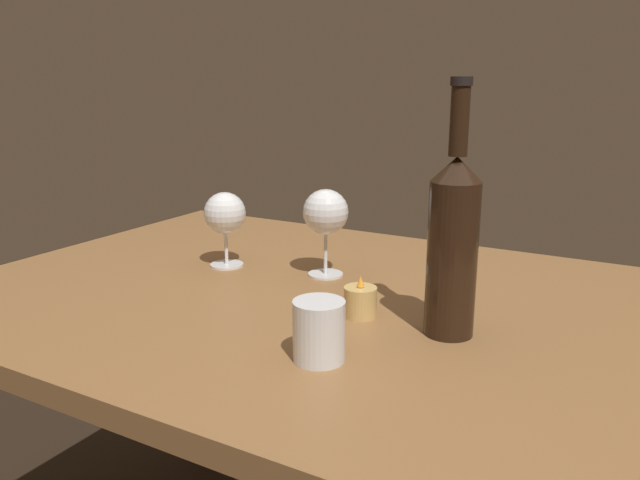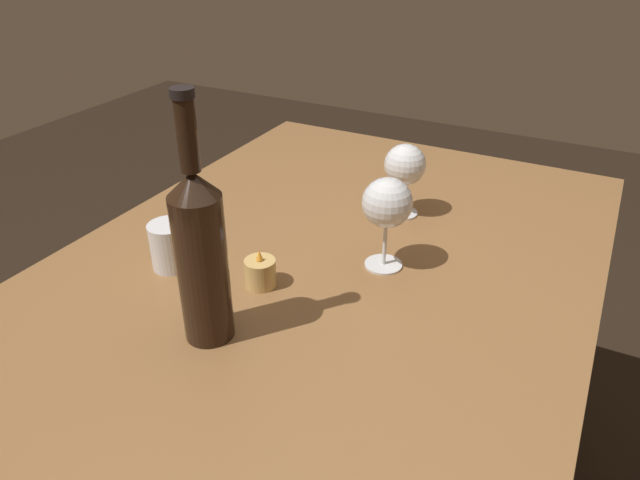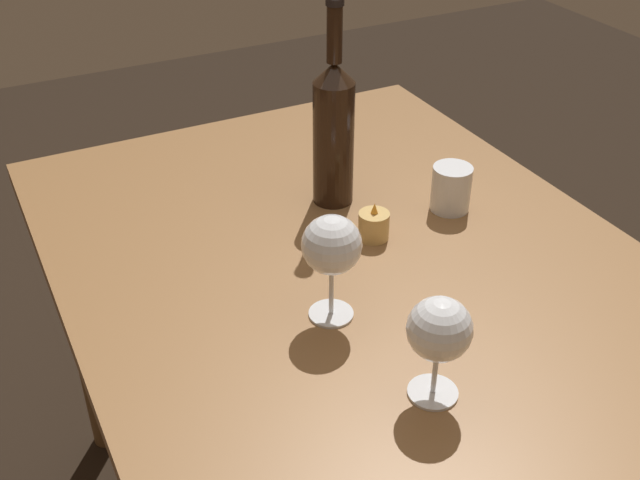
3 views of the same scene
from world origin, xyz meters
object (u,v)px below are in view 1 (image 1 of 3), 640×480
object	(u,v)px
wine_glass_left	(225,215)
wine_bottle	(453,241)
water_tumbler	(319,334)
wine_glass_right	(326,214)
votive_candle	(360,303)

from	to	relation	value
wine_glass_left	wine_bottle	world-z (taller)	wine_bottle
wine_bottle	water_tumbler	bearing A→B (deg)	54.63
wine_glass_left	wine_glass_right	bearing A→B (deg)	-168.11
wine_bottle	water_tumbler	distance (m)	0.23
wine_glass_left	votive_candle	size ratio (longest dim) A/B	2.22
wine_glass_right	wine_bottle	size ratio (longest dim) A/B	0.45
wine_glass_left	water_tumbler	bearing A→B (deg)	142.71
wine_glass_left	wine_bottle	distance (m)	0.51
wine_glass_left	votive_candle	distance (m)	0.38
wine_glass_left	wine_glass_right	xyz separation A→B (m)	(-0.20, -0.04, 0.02)
water_tumbler	wine_glass_right	bearing A→B (deg)	-62.35
wine_glass_left	water_tumbler	world-z (taller)	wine_glass_left
wine_glass_right	votive_candle	size ratio (longest dim) A/B	2.47
wine_glass_right	wine_bottle	bearing A→B (deg)	151.89
votive_candle	water_tumbler	bearing A→B (deg)	97.20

